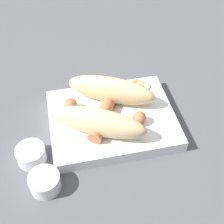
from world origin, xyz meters
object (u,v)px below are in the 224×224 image
(condiment_cup_far, at_px, (45,183))
(bread_roll, at_px, (105,105))
(sausage, at_px, (104,111))
(food_tray, at_px, (112,120))
(condiment_cup_near, at_px, (31,155))

(condiment_cup_far, bearing_deg, bread_roll, -137.22)
(bread_roll, xyz_separation_m, sausage, (0.00, 0.00, -0.02))
(bread_roll, bearing_deg, sausage, 14.73)
(food_tray, bearing_deg, condiment_cup_far, 39.42)
(food_tray, height_order, bread_roll, bread_roll)
(bread_roll, bearing_deg, food_tray, 168.29)
(condiment_cup_near, relative_size, condiment_cup_far, 1.00)
(bread_roll, bearing_deg, condiment_cup_far, 42.78)
(food_tray, distance_m, bread_roll, 0.04)
(condiment_cup_far, bearing_deg, sausage, -136.88)
(condiment_cup_near, bearing_deg, condiment_cup_far, 108.45)
(bread_roll, relative_size, condiment_cup_far, 4.10)
(sausage, xyz_separation_m, condiment_cup_near, (0.15, 0.06, -0.03))
(food_tray, relative_size, condiment_cup_far, 4.57)
(bread_roll, xyz_separation_m, condiment_cup_near, (0.15, 0.06, -0.04))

